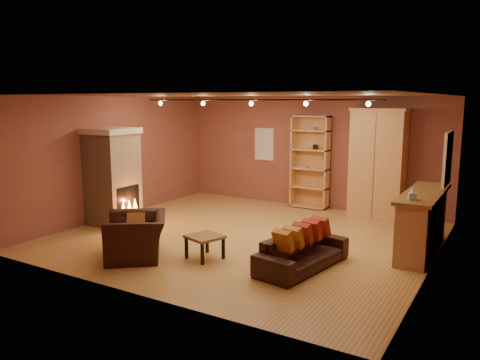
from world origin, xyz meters
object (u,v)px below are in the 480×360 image
Objects in this scene: bookcase at (311,161)px; bar_counter at (422,222)px; fireplace at (113,176)px; armchair at (136,229)px; loveseat at (303,246)px; coffee_table at (205,239)px; armoire at (378,164)px.

bar_counter is at bearing -37.09° from bookcase.
armchair is (2.03, -1.45, -0.56)m from fireplace.
loveseat is at bearing -129.44° from bar_counter.
bookcase is at bearing 89.43° from coffee_table.
bookcase is at bearing 30.44° from loveseat.
loveseat is (-0.13, -3.99, -0.90)m from armoire.
bookcase is 3.44× the size of coffee_table.
fireplace is 6.41m from bar_counter.
fireplace is at bearing -130.09° from bookcase.
bookcase is at bearing 128.54° from armchair.
armoire is 1.86× the size of armchair.
fireplace is at bearing -144.02° from armoire.
bar_counter is at bearing -29.76° from loveseat.
fireplace is 1.55× the size of armchair.
coffee_table is at bearing 77.94° from armchair.
loveseat is 2.79× the size of coffee_table.
fireplace is 3.30m from coffee_table.
bookcase is 0.92× the size of armoire.
bar_counter reaches higher than armchair.
bar_counter is (3.10, -2.35, -0.63)m from bookcase.
fireplace is 0.91× the size of bookcase.
fireplace is at bearing -167.53° from bar_counter.
bookcase reaches higher than fireplace.
armchair is at bearing -102.09° from bookcase.
fireplace reaches higher than bar_counter.
armoire is at bearing 122.81° from bar_counter.
armoire reaches higher than coffee_table.
loveseat is at bearing -69.25° from bookcase.
armoire reaches higher than loveseat.
bookcase is 3.94m from bar_counter.
bar_counter is at bearing 12.47° from fireplace.
armoire is 1.34× the size of loveseat.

